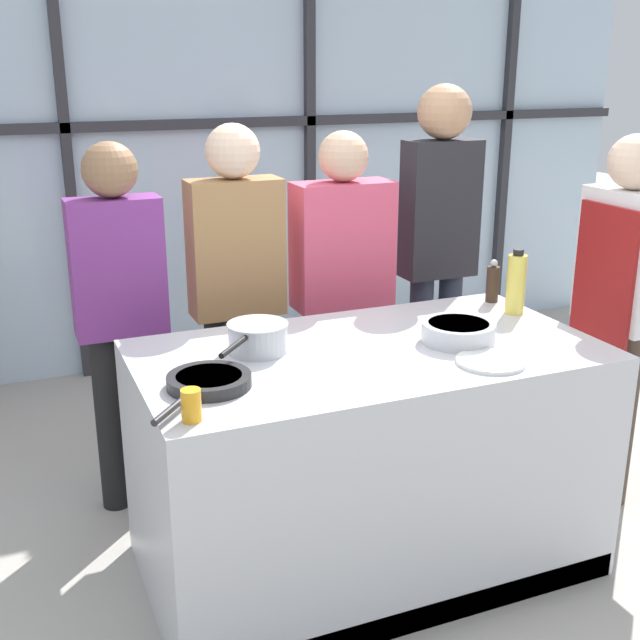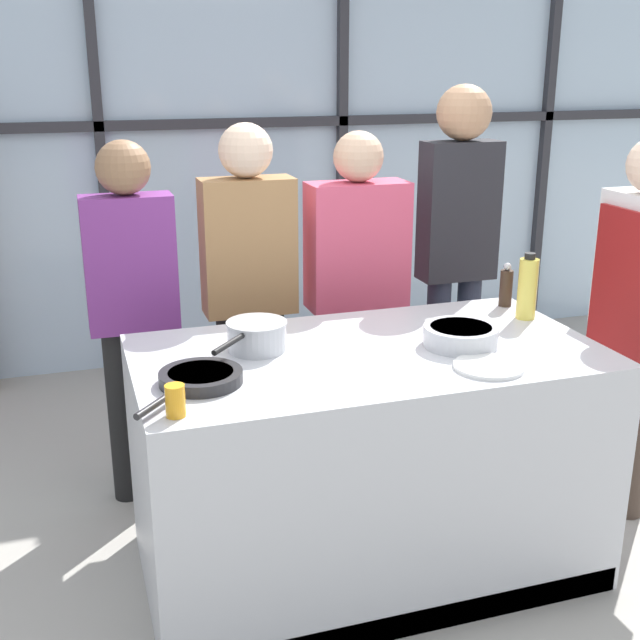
# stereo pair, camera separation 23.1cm
# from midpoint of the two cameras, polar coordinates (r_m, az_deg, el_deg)

# --- Properties ---
(ground_plane) EXTENTS (18.00, 18.00, 0.00)m
(ground_plane) POSITION_cam_midpoint_polar(r_m,az_deg,el_deg) (3.36, 1.15, -16.71)
(ground_plane) COLOR #ADA89E
(back_window_wall) EXTENTS (6.40, 0.10, 2.80)m
(back_window_wall) POSITION_cam_midpoint_polar(r_m,az_deg,el_deg) (5.20, -10.28, 12.10)
(back_window_wall) COLOR silver
(back_window_wall) RESTS_ON ground_plane
(demo_island) EXTENTS (1.70, 0.92, 0.90)m
(demo_island) POSITION_cam_midpoint_polar(r_m,az_deg,el_deg) (3.12, 1.19, -9.90)
(demo_island) COLOR silver
(demo_island) RESTS_ON ground_plane
(chef) EXTENTS (0.23, 0.40, 1.63)m
(chef) POSITION_cam_midpoint_polar(r_m,az_deg,el_deg) (3.64, 18.76, 1.42)
(chef) COLOR #47382D
(chef) RESTS_ON ground_plane
(spectator_far_left) EXTENTS (0.38, 0.23, 1.61)m
(spectator_far_left) POSITION_cam_midpoint_polar(r_m,az_deg,el_deg) (3.50, -15.86, 1.01)
(spectator_far_left) COLOR black
(spectator_far_left) RESTS_ON ground_plane
(spectator_center_left) EXTENTS (0.41, 0.23, 1.67)m
(spectator_center_left) POSITION_cam_midpoint_polar(r_m,az_deg,el_deg) (3.58, -7.77, 2.35)
(spectator_center_left) COLOR black
(spectator_center_left) RESTS_ON ground_plane
(spectator_center_right) EXTENTS (0.46, 0.23, 1.62)m
(spectator_center_right) POSITION_cam_midpoint_polar(r_m,az_deg,el_deg) (3.75, -0.18, 2.45)
(spectator_center_right) COLOR #47382D
(spectator_center_right) RESTS_ON ground_plane
(spectator_far_right) EXTENTS (0.36, 0.25, 1.81)m
(spectator_far_right) POSITION_cam_midpoint_polar(r_m,az_deg,el_deg) (3.92, 6.77, 5.69)
(spectator_far_right) COLOR #232838
(spectator_far_right) RESTS_ON ground_plane
(frying_pan) EXTENTS (0.38, 0.42, 0.04)m
(frying_pan) POSITION_cam_midpoint_polar(r_m,az_deg,el_deg) (2.63, -10.47, -4.33)
(frying_pan) COLOR #232326
(frying_pan) RESTS_ON demo_island
(saucepan) EXTENTS (0.32, 0.34, 0.11)m
(saucepan) POSITION_cam_midpoint_polar(r_m,az_deg,el_deg) (2.91, -6.75, -1.23)
(saucepan) COLOR silver
(saucepan) RESTS_ON demo_island
(white_plate) EXTENTS (0.24, 0.24, 0.01)m
(white_plate) POSITION_cam_midpoint_polar(r_m,az_deg,el_deg) (2.84, 9.79, -2.95)
(white_plate) COLOR white
(white_plate) RESTS_ON demo_island
(mixing_bowl) EXTENTS (0.28, 0.28, 0.08)m
(mixing_bowl) POSITION_cam_midpoint_polar(r_m,az_deg,el_deg) (3.03, 7.66, -0.84)
(mixing_bowl) COLOR silver
(mixing_bowl) RESTS_ON demo_island
(oil_bottle) EXTENTS (0.08, 0.08, 0.27)m
(oil_bottle) POSITION_cam_midpoint_polar(r_m,az_deg,el_deg) (3.39, 11.89, 2.53)
(oil_bottle) COLOR #E0CC4C
(oil_bottle) RESTS_ON demo_island
(pepper_grinder) EXTENTS (0.05, 0.05, 0.19)m
(pepper_grinder) POSITION_cam_midpoint_polar(r_m,az_deg,el_deg) (3.55, 10.36, 2.60)
(pepper_grinder) COLOR #332319
(pepper_grinder) RESTS_ON demo_island
(juice_glass_near) EXTENTS (0.06, 0.06, 0.10)m
(juice_glass_near) POSITION_cam_midpoint_polar(r_m,az_deg,el_deg) (2.40, -11.90, -6.00)
(juice_glass_near) COLOR orange
(juice_glass_near) RESTS_ON demo_island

